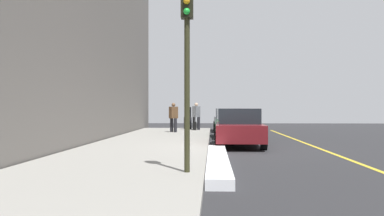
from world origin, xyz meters
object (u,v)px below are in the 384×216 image
parked_car_charcoal (228,120)px  pedestrian_grey_coat (196,115)px  parked_car_maroon (239,127)px  parked_car_green (233,123)px  rolling_suitcase (195,126)px  traffic_light_pole (187,45)px  pedestrian_black_coat (188,116)px  pedestrian_brown_coat (173,116)px

parked_car_charcoal → pedestrian_grey_coat: size_ratio=2.57×
parked_car_maroon → pedestrian_grey_coat: (-10.25, -2.11, 0.31)m
parked_car_charcoal → parked_car_maroon: 11.17m
parked_car_green → parked_car_maroon: 5.25m
pedestrian_grey_coat → rolling_suitcase: 0.83m
parked_car_green → traffic_light_pole: size_ratio=1.09×
parked_car_charcoal → pedestrian_black_coat: 2.69m
parked_car_maroon → rolling_suitcase: parked_car_maroon is taller
parked_car_maroon → pedestrian_grey_coat: 10.47m
parked_car_maroon → traffic_light_pole: traffic_light_pole is taller
pedestrian_brown_coat → rolling_suitcase: (-2.36, 1.13, -0.64)m
pedestrian_brown_coat → pedestrian_grey_coat: 3.10m
parked_car_maroon → traffic_light_pole: 8.51m
parked_car_charcoal → pedestrian_brown_coat: bearing=-41.0°
parked_car_green → parked_car_charcoal: bearing=-179.6°
parked_car_green → traffic_light_pole: (13.33, -1.61, 2.12)m
parked_car_charcoal → pedestrian_brown_coat: (3.78, -3.28, 0.29)m
parked_car_green → pedestrian_brown_coat: size_ratio=2.58×
parked_car_charcoal → traffic_light_pole: bearing=-4.7°
parked_car_green → pedestrian_black_coat: (-5.68, -2.71, 0.28)m
pedestrian_grey_coat → rolling_suitcase: pedestrian_grey_coat is taller
rolling_suitcase → parked_car_charcoal: bearing=123.3°
parked_car_charcoal → pedestrian_brown_coat: size_ratio=2.63×
parked_car_charcoal → pedestrian_black_coat: pedestrian_black_coat is taller
parked_car_charcoal → pedestrian_black_coat: size_ratio=2.66×
parked_car_charcoal → rolling_suitcase: 2.60m
pedestrian_black_coat → pedestrian_grey_coat: 0.91m
traffic_light_pole → pedestrian_black_coat: bearing=-176.7°
parked_car_charcoal → traffic_light_pole: (19.25, -1.57, 2.12)m
parked_car_green → pedestrian_brown_coat: pedestrian_brown_coat is taller
parked_car_maroon → pedestrian_brown_coat: bearing=-155.8°
parked_car_charcoal → parked_car_green: bearing=0.4°
parked_car_charcoal → traffic_light_pole: 19.43m
parked_car_charcoal → pedestrian_black_coat: bearing=-84.9°
traffic_light_pole → pedestrian_brown_coat: bearing=-173.7°
pedestrian_grey_coat → rolling_suitcase: bearing=-9.4°
parked_car_green → parked_car_maroon: (5.25, -0.00, 0.00)m
parked_car_charcoal → pedestrian_grey_coat: bearing=-65.9°
rolling_suitcase → pedestrian_black_coat: bearing=-156.6°
parked_car_charcoal → parked_car_green: size_ratio=1.02×
traffic_light_pole → rolling_suitcase: bearing=-178.1°
pedestrian_brown_coat → traffic_light_pole: traffic_light_pole is taller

